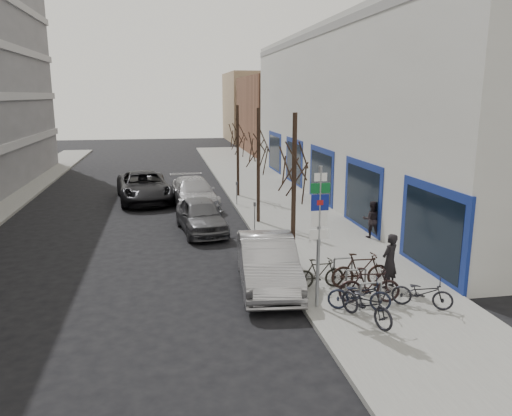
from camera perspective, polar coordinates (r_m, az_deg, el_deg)
name	(u,v)px	position (r m, az deg, el deg)	size (l,w,h in m)	color
ground	(234,318)	(14.24, -2.55, -12.42)	(120.00, 120.00, 0.00)	black
sidewalk_east	(297,221)	(24.36, 4.66, -1.50)	(5.00, 70.00, 0.15)	slate
commercial_building	(466,113)	(34.35, 22.91, 10.02)	(20.00, 32.00, 10.00)	#B7B7B2
brick_building_far	(301,115)	(54.83, 5.16, 10.56)	(12.00, 14.00, 8.00)	brown
tan_building_far	(275,107)	(69.48, 2.19, 11.47)	(13.00, 12.00, 9.00)	#937A5B
highway_sign_pole	(319,229)	(13.89, 7.21, -2.36)	(0.55, 0.10, 4.20)	gray
bike_rack	(356,279)	(15.45, 11.33, -7.95)	(0.66, 2.26, 0.83)	gray
tree_near	(294,155)	(16.95, 4.41, 6.11)	(1.80, 1.80, 5.50)	black
tree_mid	(258,139)	(23.26, 0.27, 7.95)	(1.80, 1.80, 5.50)	black
tree_far	(238,129)	(29.65, -2.11, 8.98)	(1.80, 1.80, 5.50)	black
meter_front	(284,250)	(17.04, 3.19, -4.82)	(0.10, 0.08, 1.27)	gray
meter_mid	(255,213)	(22.23, -0.15, -0.61)	(0.10, 0.08, 1.27)	gray
meter_back	(237,191)	(27.54, -2.22, 2.00)	(0.10, 0.08, 1.27)	gray
bike_near_left	(367,301)	(13.76, 12.54, -10.33)	(0.57, 1.90, 1.16)	black
bike_near_right	(370,285)	(14.96, 12.85, -8.55)	(0.54, 1.82, 1.11)	black
bike_mid_curb	(359,292)	(14.42, 11.74, -9.38)	(0.53, 1.77, 1.08)	black
bike_mid_inner	(320,273)	(15.80, 7.27, -7.38)	(0.48, 1.62, 0.99)	black
bike_far_curb	(422,290)	(15.07, 18.49, -8.89)	(0.51, 1.69, 1.03)	black
bike_far_inner	(361,270)	(16.02, 11.89, -6.95)	(0.57, 1.91, 1.16)	black
parked_car_front	(267,262)	(16.09, 1.32, -6.23)	(1.73, 4.97, 1.64)	#99989D
parked_car_mid	(201,215)	(22.59, -6.32, -0.84)	(1.83, 4.54, 1.55)	#4B4B50
parked_car_back	(193,193)	(27.78, -7.16, 1.74)	(2.22, 5.47, 1.59)	#9A9A9F
lane_car	(144,187)	(29.78, -12.68, 2.40)	(2.85, 6.18, 1.72)	black
pedestrian_near	(390,261)	(16.14, 15.03, -5.86)	(0.64, 0.42, 1.75)	black
pedestrian_far	(372,219)	(21.62, 13.08, -1.25)	(0.59, 0.40, 1.59)	black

